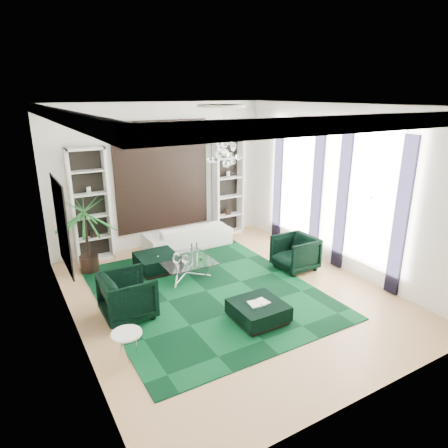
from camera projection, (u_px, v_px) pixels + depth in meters
floor at (229, 294)px, 8.35m from camera, size 6.00×7.00×0.02m
ceiling at (229, 104)px, 7.15m from camera, size 6.00×7.00×0.02m
wall_back at (161, 176)px, 10.63m from camera, size 6.00×0.02×3.80m
wall_front at (376, 274)px, 4.87m from camera, size 6.00×0.02×3.80m
wall_left at (66, 232)px, 6.31m from camera, size 0.02×7.00×3.80m
wall_right at (341, 189)px, 9.19m from camera, size 0.02×7.00×3.80m
crown_molding at (229, 110)px, 7.19m from camera, size 6.00×7.00×0.18m
ceiling_medallion at (221, 106)px, 7.41m from camera, size 0.90×0.90×0.05m
tapestry at (162, 176)px, 10.59m from camera, size 2.50×0.06×2.80m
shelving_left at (90, 205)px, 9.69m from camera, size 0.90×0.38×2.80m
shelving_right at (228, 187)px, 11.55m from camera, size 0.90×0.38×2.80m
painting at (63, 225)px, 6.84m from camera, size 0.04×1.30×1.60m
window_near at (372, 197)px, 8.44m from camera, size 0.03×1.10×2.90m
curtain_near_a at (401, 218)px, 7.86m from camera, size 0.07×0.30×3.25m
curtain_near_b at (342, 201)px, 9.14m from camera, size 0.07×0.30×3.25m
window_far at (298, 177)px, 10.41m from camera, size 0.03×1.10×2.90m
curtain_far_a at (317, 193)px, 9.83m from camera, size 0.07×0.30×3.25m
curtain_far_b at (278, 182)px, 11.11m from camera, size 0.07×0.30×3.25m
rug at (206, 291)px, 8.45m from camera, size 4.20×5.00×0.02m
sofa at (188, 235)px, 10.78m from camera, size 2.31×0.90×0.68m
armchair_left at (128, 296)px, 7.39m from camera, size 0.94×0.91×0.85m
armchair_right at (295, 253)px, 9.41m from camera, size 0.90×0.87×0.82m
coffee_table at (185, 268)px, 9.11m from camera, size 1.17×1.17×0.40m
ottoman_side at (157, 263)px, 9.38m from camera, size 0.91×0.91×0.41m
ottoman_front at (258, 312)px, 7.32m from camera, size 0.90×0.90×0.36m
book at (258, 302)px, 7.26m from camera, size 0.38×0.25×0.03m
side_table at (128, 346)px, 6.25m from camera, size 0.48×0.48×0.46m
palm at (85, 224)px, 9.04m from camera, size 1.47×1.47×2.36m
chandelier at (225, 154)px, 7.93m from camera, size 0.72×0.72×0.64m
table_plant at (201, 256)px, 8.95m from camera, size 0.12×0.10×0.22m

